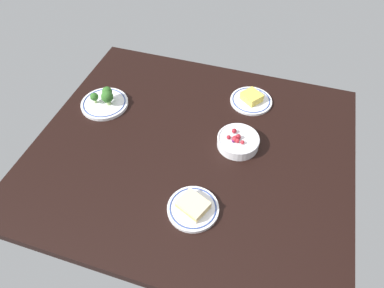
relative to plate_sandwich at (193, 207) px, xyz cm
name	(u,v)px	position (x,y,z in cm)	size (l,w,h in cm)	color
dining_table	(192,151)	(8.53, -25.82, -3.49)	(119.64, 105.49, 4.00)	black
plate_sandwich	(193,207)	(0.00, 0.00, 0.00)	(17.13, 17.13, 4.58)	silver
bowl_berries	(238,141)	(-7.82, -32.19, 0.88)	(16.04, 16.04, 5.95)	silver
plate_broccoli	(105,101)	(51.05, -37.55, 0.70)	(19.96, 19.96, 8.09)	silver
plate_cheese	(251,100)	(-7.95, -58.44, -0.26)	(17.97, 17.97, 4.43)	silver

